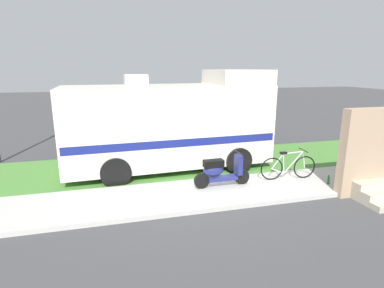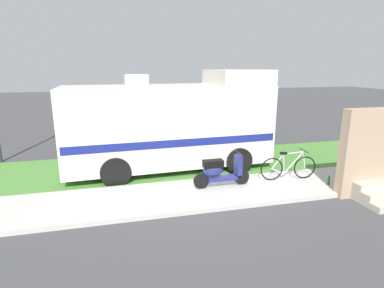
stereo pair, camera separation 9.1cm
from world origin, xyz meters
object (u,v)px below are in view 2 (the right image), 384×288
object	(u,v)px
bicycle	(288,167)
bottle_green	(329,181)
scooter	(220,171)
pickup_truck_near	(173,118)
motorhome_rv	(172,124)
bottle_spare	(378,178)

from	to	relation	value
bicycle	bottle_green	distance (m)	1.17
scooter	pickup_truck_near	bearing A→B (deg)	90.28
motorhome_rv	bottle_spare	xyz separation A→B (m)	(5.70, -2.97, -1.38)
scooter	bicycle	xyz separation A→B (m)	(2.20, 0.04, -0.07)
pickup_truck_near	bottle_green	bearing A→B (deg)	-67.51
motorhome_rv	bottle_green	xyz separation A→B (m)	(4.08, -2.84, -1.36)
motorhome_rv	scooter	bearing A→B (deg)	-66.57
pickup_truck_near	motorhome_rv	bearing A→B (deg)	-100.97
motorhome_rv	pickup_truck_near	xyz separation A→B (m)	(0.93, 4.78, -0.60)
pickup_truck_near	bottle_green	world-z (taller)	pickup_truck_near
scooter	bottle_spare	size ratio (longest dim) A/B	7.34
pickup_truck_near	bottle_green	xyz separation A→B (m)	(3.16, -7.63, -0.77)
bottle_spare	pickup_truck_near	bearing A→B (deg)	121.64
bottle_spare	motorhome_rv	bearing A→B (deg)	152.52
bottle_green	motorhome_rv	bearing A→B (deg)	145.16
motorhome_rv	bottle_green	size ratio (longest dim) A/B	25.37
bicycle	bottle_spare	distance (m)	2.68
pickup_truck_near	scooter	bearing A→B (deg)	-89.72
scooter	bottle_green	world-z (taller)	scooter
motorhome_rv	pickup_truck_near	distance (m)	4.91
motorhome_rv	bicycle	world-z (taller)	motorhome_rv
bicycle	motorhome_rv	bearing A→B (deg)	145.49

